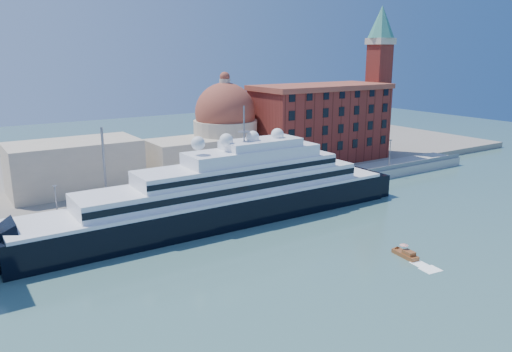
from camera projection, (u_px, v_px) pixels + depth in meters
ground at (283, 260)px, 85.68m from camera, size 400.00×400.00×0.00m
quay at (195, 204)px, 112.99m from camera, size 180.00×10.00×2.50m
land at (132, 170)px, 146.33m from camera, size 260.00×72.00×2.00m
quay_fence at (204, 201)px, 108.88m from camera, size 180.00×0.10×1.20m
superyacht at (207, 202)px, 101.85m from camera, size 93.88×13.02×28.06m
water_taxi at (406, 254)px, 86.76m from camera, size 2.33×5.30×2.44m
warehouse at (321, 122)px, 152.19m from camera, size 43.00×19.00×23.25m
campanile at (379, 71)px, 161.32m from camera, size 8.40×8.40×47.00m
church at (176, 144)px, 133.30m from camera, size 66.00×18.00×25.50m
lamp_posts at (142, 176)px, 102.77m from camera, size 120.80×2.40×18.00m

